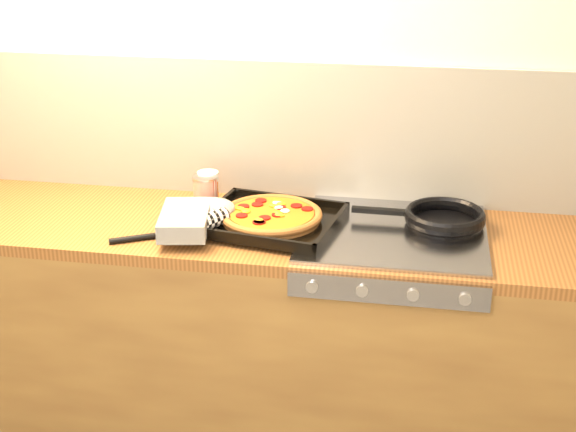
% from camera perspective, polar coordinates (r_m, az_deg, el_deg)
% --- Properties ---
extents(room_shell, '(3.20, 3.20, 3.20)m').
position_cam_1_polar(room_shell, '(2.89, -0.90, 6.10)').
color(room_shell, white).
rests_on(room_shell, ground).
extents(counter_run, '(3.20, 0.62, 0.90)m').
position_cam_1_polar(counter_run, '(2.91, -1.89, -8.85)').
color(counter_run, olive).
rests_on(counter_run, ground).
extents(stovetop, '(0.60, 0.56, 0.02)m').
position_cam_1_polar(stovetop, '(2.65, 7.54, -1.23)').
color(stovetop, '#96969B').
rests_on(stovetop, counter_run).
extents(pizza_on_tray, '(0.61, 0.48, 0.07)m').
position_cam_1_polar(pizza_on_tray, '(2.66, -2.85, -0.06)').
color(pizza_on_tray, black).
rests_on(pizza_on_tray, stovetop).
extents(frying_pan, '(0.45, 0.27, 0.04)m').
position_cam_1_polar(frying_pan, '(2.71, 10.96, -0.15)').
color(frying_pan, black).
rests_on(frying_pan, stovetop).
extents(tomato_can, '(0.11, 0.11, 0.12)m').
position_cam_1_polar(tomato_can, '(2.84, -5.89, 1.64)').
color(tomato_can, maroon).
rests_on(tomato_can, counter_run).
extents(juice_glass, '(0.08, 0.08, 0.13)m').
position_cam_1_polar(juice_glass, '(2.87, -5.69, 1.97)').
color(juice_glass, '#E7580D').
rests_on(juice_glass, counter_run).
extents(wooden_spoon, '(0.30, 0.11, 0.02)m').
position_cam_1_polar(wooden_spoon, '(2.84, 1.26, 0.67)').
color(wooden_spoon, '#B1744B').
rests_on(wooden_spoon, counter_run).
extents(black_spatula, '(0.27, 0.18, 0.02)m').
position_cam_1_polar(black_spatula, '(2.64, -9.42, -1.43)').
color(black_spatula, black).
rests_on(black_spatula, counter_run).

